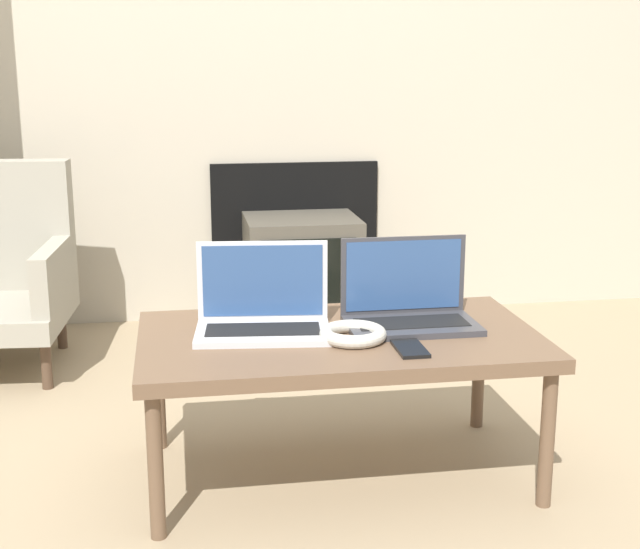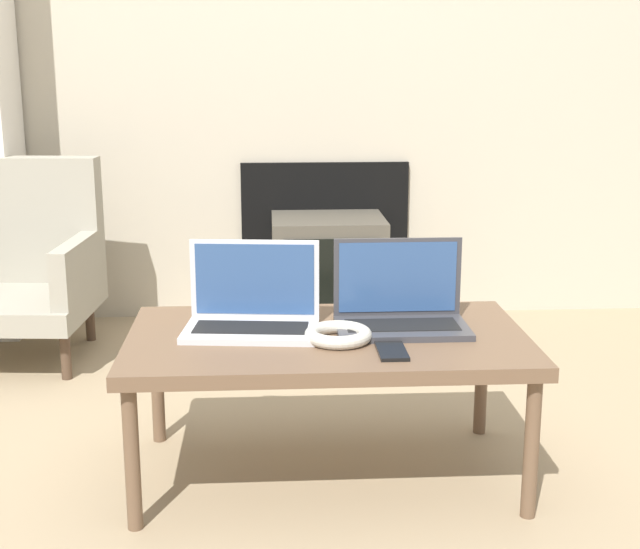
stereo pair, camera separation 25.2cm
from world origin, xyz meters
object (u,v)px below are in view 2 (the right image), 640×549
object	(u,v)px
phone	(392,351)
armchair	(15,262)
tv	(328,273)
headphones	(338,335)
laptop_right	(400,307)
laptop_left	(252,310)

from	to	relation	value
phone	armchair	size ratio (longest dim) A/B	0.18
phone	tv	world-z (taller)	tv
phone	headphones	bearing A→B (deg)	140.54
laptop_right	armchair	xyz separation A→B (m)	(-1.26, 1.03, -0.09)
laptop_right	laptop_left	bearing A→B (deg)	-179.82
laptop_right	headphones	world-z (taller)	laptop_right
laptop_right	phone	world-z (taller)	laptop_right
tv	armchair	xyz separation A→B (m)	(-1.16, -0.23, 0.12)
laptop_left	phone	size ratio (longest dim) A/B	2.75
laptop_right	headphones	bearing A→B (deg)	-146.42
headphones	tv	distance (m)	1.39
laptop_left	phone	world-z (taller)	laptop_left
headphones	laptop_right	bearing A→B (deg)	33.43
laptop_left	armchair	distance (m)	1.36
laptop_right	phone	size ratio (longest dim) A/B	2.60
laptop_left	laptop_right	bearing A→B (deg)	6.19
laptop_left	tv	world-z (taller)	laptop_left
phone	armchair	world-z (taller)	armchair
phone	tv	size ratio (longest dim) A/B	0.28
tv	armchair	distance (m)	1.19
laptop_right	armchair	world-z (taller)	armchair
laptop_left	armchair	bearing A→B (deg)	136.62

